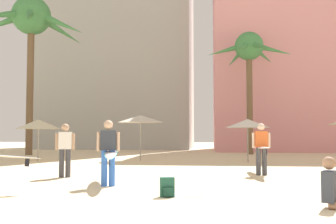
# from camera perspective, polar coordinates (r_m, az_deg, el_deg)

# --- Properties ---
(ground) EXTENTS (120.00, 120.00, 0.00)m
(ground) POSITION_cam_1_polar(r_m,az_deg,el_deg) (6.80, 3.04, -14.66)
(ground) COLOR beige
(hotel_pink) EXTENTS (16.64, 8.95, 17.10)m
(hotel_pink) POSITION_cam_1_polar(r_m,az_deg,el_deg) (36.19, 20.04, 8.45)
(hotel_pink) COLOR pink
(hotel_pink) RESTS_ON ground
(hotel_tower_gray) EXTENTS (14.59, 11.06, 29.47)m
(hotel_tower_gray) POSITION_cam_1_polar(r_m,az_deg,el_deg) (42.73, -6.79, 15.05)
(hotel_tower_gray) COLOR #A8A8A3
(hotel_tower_gray) RESTS_ON ground
(palm_tree_far_left) EXTENTS (5.92, 5.51, 8.39)m
(palm_tree_far_left) POSITION_cam_1_polar(r_m,az_deg,el_deg) (28.03, 11.60, 8.29)
(palm_tree_far_left) COLOR brown
(palm_tree_far_left) RESTS_ON ground
(palm_tree_center) EXTENTS (7.99, 7.66, 10.57)m
(palm_tree_center) POSITION_cam_1_polar(r_m,az_deg,el_deg) (28.63, -19.08, 12.02)
(palm_tree_center) COLOR brown
(palm_tree_center) RESTS_ON ground
(cafe_umbrella_0) EXTENTS (2.24, 2.24, 2.11)m
(cafe_umbrella_0) POSITION_cam_1_polar(r_m,az_deg,el_deg) (21.39, -18.11, -1.68)
(cafe_umbrella_0) COLOR gray
(cafe_umbrella_0) RESTS_ON ground
(cafe_umbrella_1) EXTENTS (2.19, 2.19, 2.11)m
(cafe_umbrella_1) POSITION_cam_1_polar(r_m,az_deg,el_deg) (20.03, 11.36, -1.62)
(cafe_umbrella_1) COLOR gray
(cafe_umbrella_1) RESTS_ON ground
(cafe_umbrella_3) EXTENTS (2.40, 2.40, 2.34)m
(cafe_umbrella_3) POSITION_cam_1_polar(r_m,az_deg,el_deg) (20.47, -3.95, -0.99)
(cafe_umbrella_3) COLOR gray
(cafe_umbrella_3) RESTS_ON ground
(beach_towel) EXTENTS (1.58, 0.98, 0.01)m
(beach_towel) POSITION_cam_1_polar(r_m,az_deg,el_deg) (9.13, 4.41, -11.67)
(beach_towel) COLOR white
(beach_towel) RESTS_ON ground
(backpack) EXTENTS (0.34, 0.30, 0.42)m
(backpack) POSITION_cam_1_polar(r_m,az_deg,el_deg) (8.71, -0.11, -10.79)
(backpack) COLOR #1C4838
(backpack) RESTS_ON ground
(person_far_left) EXTENTS (1.03, 3.09, 1.72)m
(person_far_left) POSITION_cam_1_polar(r_m,az_deg,el_deg) (10.66, -8.40, -5.48)
(person_far_left) COLOR blue
(person_far_left) RESTS_ON ground
(person_near_left) EXTENTS (0.60, 3.11, 1.71)m
(person_near_left) POSITION_cam_1_polar(r_m,az_deg,el_deg) (13.68, 13.17, -4.93)
(person_near_left) COLOR #3D3D42
(person_near_left) RESTS_ON ground
(person_mid_center) EXTENTS (0.60, 0.34, 1.69)m
(person_mid_center) POSITION_cam_1_polar(r_m,az_deg,el_deg) (12.96, -14.58, -5.00)
(person_mid_center) COLOR #3D3D42
(person_mid_center) RESTS_ON ground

